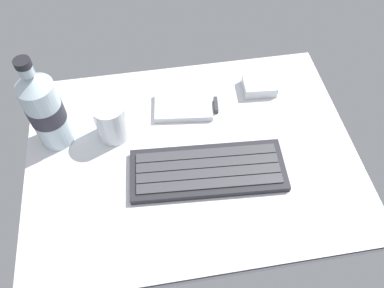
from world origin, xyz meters
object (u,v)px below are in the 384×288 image
at_px(keyboard, 208,170).
at_px(charger_block, 259,86).
at_px(handheld_device, 186,106).
at_px(juice_cup, 112,122).
at_px(water_bottle, 45,109).

relative_size(keyboard, charger_block, 4.24).
bearing_deg(charger_block, keyboard, -128.06).
height_order(handheld_device, charger_block, charger_block).
xyz_separation_m(juice_cup, charger_block, (0.32, 0.07, -0.03)).
xyz_separation_m(keyboard, charger_block, (0.15, 0.19, 0.00)).
relative_size(juice_cup, water_bottle, 0.41).
height_order(keyboard, handheld_device, keyboard).
height_order(juice_cup, water_bottle, water_bottle).
bearing_deg(charger_block, juice_cup, -167.24).
xyz_separation_m(keyboard, water_bottle, (-0.28, 0.13, 0.08)).
xyz_separation_m(handheld_device, charger_block, (0.17, 0.03, 0.00)).
distance_m(keyboard, charger_block, 0.24).
height_order(handheld_device, juice_cup, juice_cup).
bearing_deg(handheld_device, juice_cup, -163.91).
bearing_deg(handheld_device, charger_block, 9.60).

